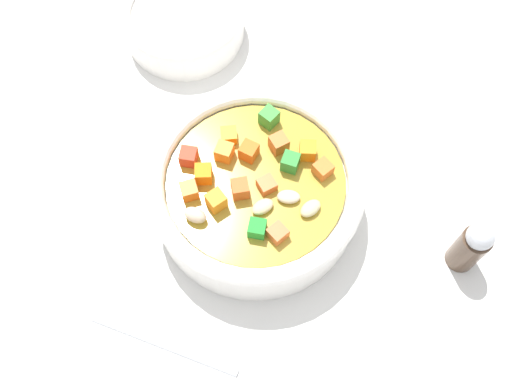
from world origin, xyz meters
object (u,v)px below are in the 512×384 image
soup_bowl_main (256,190)px  pepper_shaker (471,246)px  side_bowl_small (184,21)px  spoon (232,371)px

soup_bowl_main → pepper_shaker: 20.96cm
side_bowl_small → pepper_shaker: 39.88cm
pepper_shaker → side_bowl_small: bearing=76.3°
spoon → side_bowl_small: bearing=119.4°
spoon → side_bowl_small: (30.16, 25.08, 1.88)cm
pepper_shaker → soup_bowl_main: bearing=104.4°
soup_bowl_main → spoon: size_ratio=0.87×
soup_bowl_main → side_bowl_small: 23.57cm
spoon → side_bowl_small: 39.28cm
soup_bowl_main → side_bowl_small: bearing=51.4°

